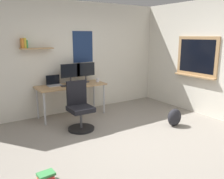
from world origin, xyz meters
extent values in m
plane|color=gray|center=(0.00, 0.00, 0.00)|extent=(5.20, 5.20, 0.00)
cube|color=silver|center=(0.00, 2.45, 1.30)|extent=(5.00, 0.10, 2.60)
cube|color=tan|center=(-0.84, 2.30, 1.55)|extent=(0.68, 0.20, 0.02)
cube|color=navy|center=(0.29, 2.39, 1.55)|extent=(0.52, 0.01, 0.74)
cube|color=orange|center=(-1.13, 2.33, 1.66)|extent=(0.04, 0.14, 0.20)
cube|color=gold|center=(-1.08, 2.33, 1.67)|extent=(0.04, 0.14, 0.21)
cube|color=#3D934C|center=(-1.04, 2.33, 1.65)|extent=(0.02, 0.14, 0.17)
cube|color=tan|center=(2.38, 0.72, 1.35)|extent=(0.04, 1.10, 0.90)
cube|color=black|center=(2.37, 0.72, 1.35)|extent=(0.01, 0.94, 0.76)
cube|color=tan|center=(2.34, 0.72, 0.89)|extent=(0.12, 1.10, 0.03)
cube|color=tan|center=(-0.19, 2.07, 0.71)|extent=(1.54, 0.61, 0.03)
cylinder|color=#B7B7BC|center=(-0.91, 1.82, 0.35)|extent=(0.04, 0.04, 0.70)
cylinder|color=#B7B7BC|center=(0.52, 1.82, 0.35)|extent=(0.04, 0.04, 0.70)
cylinder|color=#B7B7BC|center=(-0.91, 2.31, 0.35)|extent=(0.04, 0.04, 0.70)
cylinder|color=#B7B7BC|center=(0.52, 2.31, 0.35)|extent=(0.04, 0.04, 0.70)
cylinder|color=black|center=(-0.40, 1.19, 0.02)|extent=(0.52, 0.52, 0.04)
cylinder|color=#4C4C51|center=(-0.40, 1.19, 0.21)|extent=(0.05, 0.05, 0.34)
cube|color=black|center=(-0.40, 1.19, 0.42)|extent=(0.44, 0.44, 0.09)
cube|color=black|center=(-0.38, 1.39, 0.71)|extent=(0.40, 0.10, 0.48)
cube|color=#ADAFB5|center=(-0.54, 2.17, 0.74)|extent=(0.31, 0.21, 0.02)
cube|color=black|center=(-0.54, 2.27, 0.85)|extent=(0.31, 0.01, 0.21)
cylinder|color=#38383D|center=(-0.16, 2.17, 0.74)|extent=(0.17, 0.17, 0.01)
cylinder|color=#38383D|center=(-0.16, 2.17, 0.81)|extent=(0.03, 0.03, 0.14)
cube|color=black|center=(-0.16, 2.16, 1.04)|extent=(0.46, 0.02, 0.31)
cylinder|color=#38383D|center=(0.23, 2.17, 0.74)|extent=(0.17, 0.17, 0.01)
cylinder|color=#38383D|center=(0.23, 2.17, 0.81)|extent=(0.03, 0.03, 0.14)
cube|color=black|center=(0.23, 2.16, 1.04)|extent=(0.46, 0.02, 0.31)
cube|color=black|center=(-0.27, 1.99, 0.74)|extent=(0.37, 0.13, 0.02)
ellipsoid|color=#262628|center=(0.01, 1.99, 0.75)|extent=(0.10, 0.06, 0.03)
cylinder|color=silver|center=(0.48, 2.04, 0.78)|extent=(0.08, 0.08, 0.09)
ellipsoid|color=#232328|center=(1.30, 0.33, 0.18)|extent=(0.32, 0.22, 0.36)
cube|color=gold|center=(-1.55, -0.13, 0.04)|extent=(0.23, 0.18, 0.02)
cube|color=#C63833|center=(-1.55, -0.13, 0.07)|extent=(0.24, 0.19, 0.03)
cube|color=#3D934C|center=(-1.54, -0.12, 0.11)|extent=(0.22, 0.16, 0.04)
camera|label=1|loc=(-2.33, -2.85, 1.82)|focal=38.35mm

